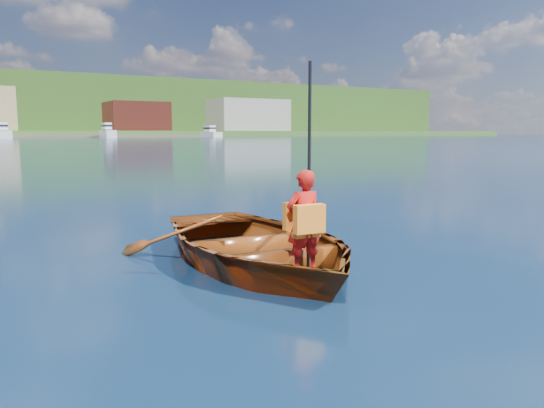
% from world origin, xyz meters
% --- Properties ---
extents(ground, '(600.00, 600.00, 0.00)m').
position_xyz_m(ground, '(0.00, 0.00, 0.00)').
color(ground, '#0C233D').
rests_on(ground, ground).
extents(rowboat, '(2.99, 4.03, 0.80)m').
position_xyz_m(rowboat, '(0.89, 0.57, 0.25)').
color(rowboat, brown).
rests_on(rowboat, ground).
extents(child_paddler, '(0.42, 0.35, 2.24)m').
position_xyz_m(child_paddler, '(0.99, -0.33, 0.67)').
color(child_paddler, red).
rests_on(child_paddler, ground).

